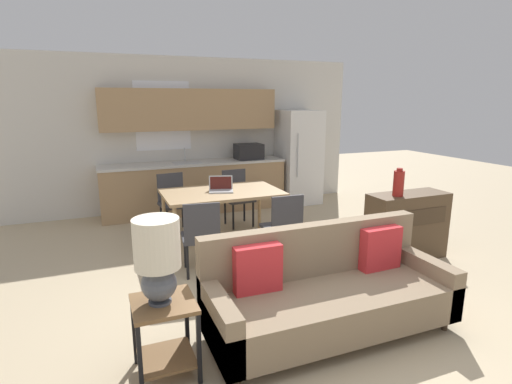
% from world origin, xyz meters
% --- Properties ---
extents(ground_plane, '(20.00, 20.00, 0.00)m').
position_xyz_m(ground_plane, '(0.00, 0.00, 0.00)').
color(ground_plane, tan).
extents(wall_back, '(6.40, 0.07, 2.70)m').
position_xyz_m(wall_back, '(-0.01, 4.63, 1.35)').
color(wall_back, silver).
rests_on(wall_back, ground_plane).
extents(kitchen_counter, '(3.24, 0.65, 2.15)m').
position_xyz_m(kitchen_counter, '(0.02, 4.33, 0.84)').
color(kitchen_counter, tan).
rests_on(kitchen_counter, ground_plane).
extents(refrigerator, '(0.73, 0.75, 1.77)m').
position_xyz_m(refrigerator, '(2.03, 4.22, 0.89)').
color(refrigerator, white).
rests_on(refrigerator, ground_plane).
extents(dining_table, '(1.57, 0.97, 0.76)m').
position_xyz_m(dining_table, '(-0.06, 2.48, 0.70)').
color(dining_table, tan).
rests_on(dining_table, ground_plane).
extents(couch, '(2.12, 0.80, 0.89)m').
position_xyz_m(couch, '(0.15, 0.14, 0.34)').
color(couch, '#3D2D1E').
rests_on(couch, ground_plane).
extents(side_table, '(0.44, 0.44, 0.57)m').
position_xyz_m(side_table, '(-1.24, 0.06, 0.38)').
color(side_table, brown).
rests_on(side_table, ground_plane).
extents(table_lamp, '(0.32, 0.32, 0.62)m').
position_xyz_m(table_lamp, '(-1.26, 0.06, 0.92)').
color(table_lamp, '#4C515B').
rests_on(table_lamp, side_table).
extents(credenza, '(1.02, 0.40, 0.84)m').
position_xyz_m(credenza, '(1.95, 1.16, 0.42)').
color(credenza, brown).
rests_on(credenza, ground_plane).
extents(vase, '(0.13, 0.13, 0.34)m').
position_xyz_m(vase, '(1.72, 1.12, 1.00)').
color(vase, maroon).
rests_on(vase, credenza).
extents(dining_chair_near_right, '(0.44, 0.44, 0.87)m').
position_xyz_m(dining_chair_near_right, '(0.44, 1.60, 0.49)').
color(dining_chair_near_right, '#38383D').
rests_on(dining_chair_near_right, ground_plane).
extents(dining_chair_far_left, '(0.46, 0.46, 0.87)m').
position_xyz_m(dining_chair_far_left, '(-0.57, 3.34, 0.49)').
color(dining_chair_far_left, '#38383D').
rests_on(dining_chair_far_left, ground_plane).
extents(dining_chair_near_left, '(0.47, 0.47, 0.87)m').
position_xyz_m(dining_chair_near_left, '(-0.57, 1.63, 0.49)').
color(dining_chair_near_left, '#38383D').
rests_on(dining_chair_near_left, ground_plane).
extents(dining_chair_far_right, '(0.45, 0.45, 0.87)m').
position_xyz_m(dining_chair_far_right, '(0.44, 3.29, 0.49)').
color(dining_chair_far_right, '#38383D').
rests_on(dining_chair_far_right, ground_plane).
extents(laptop, '(0.38, 0.33, 0.20)m').
position_xyz_m(laptop, '(-0.06, 2.50, 0.81)').
color(laptop, '#B7BABC').
rests_on(laptop, dining_table).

